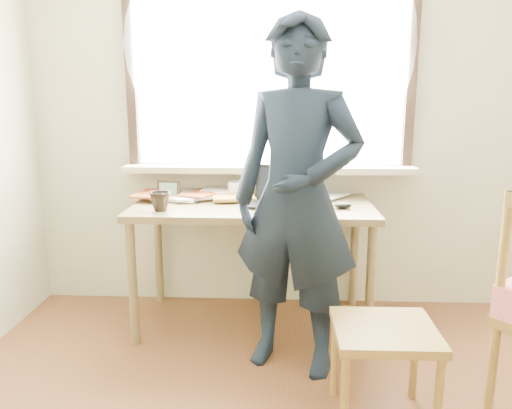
{
  "coord_description": "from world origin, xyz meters",
  "views": [
    {
      "loc": [
        -0.13,
        -1.26,
        1.38
      ],
      "look_at": [
        -0.24,
        0.95,
        0.9
      ],
      "focal_mm": 35.0,
      "sensor_mm": 36.0,
      "label": 1
    }
  ],
  "objects_px": {
    "laptop": "(278,197)",
    "person": "(297,199)",
    "mug_dark": "(160,201)",
    "work_chair": "(384,342)",
    "desk": "(253,217)",
    "mug_white": "(238,190)"
  },
  "relations": [
    {
      "from": "laptop",
      "to": "mug_dark",
      "type": "bearing_deg",
      "value": -165.75
    },
    {
      "from": "mug_dark",
      "to": "person",
      "type": "xyz_separation_m",
      "value": [
        0.75,
        -0.28,
        0.08
      ]
    },
    {
      "from": "desk",
      "to": "person",
      "type": "xyz_separation_m",
      "value": [
        0.24,
        -0.48,
        0.21
      ]
    },
    {
      "from": "desk",
      "to": "person",
      "type": "height_order",
      "value": "person"
    },
    {
      "from": "mug_white",
      "to": "work_chair",
      "type": "distance_m",
      "value": 1.4
    },
    {
      "from": "desk",
      "to": "person",
      "type": "relative_size",
      "value": 0.8
    },
    {
      "from": "work_chair",
      "to": "mug_white",
      "type": "bearing_deg",
      "value": 122.4
    },
    {
      "from": "desk",
      "to": "mug_white",
      "type": "xyz_separation_m",
      "value": [
        -0.1,
        0.19,
        0.13
      ]
    },
    {
      "from": "mug_dark",
      "to": "laptop",
      "type": "bearing_deg",
      "value": 14.25
    },
    {
      "from": "desk",
      "to": "work_chair",
      "type": "relative_size",
      "value": 3.25
    },
    {
      "from": "mug_white",
      "to": "mug_dark",
      "type": "relative_size",
      "value": 1.13
    },
    {
      "from": "mug_dark",
      "to": "work_chair",
      "type": "distance_m",
      "value": 1.4
    },
    {
      "from": "mug_dark",
      "to": "person",
      "type": "bearing_deg",
      "value": -20.16
    },
    {
      "from": "desk",
      "to": "mug_dark",
      "type": "xyz_separation_m",
      "value": [
        -0.51,
        -0.2,
        0.13
      ]
    },
    {
      "from": "laptop",
      "to": "mug_dark",
      "type": "relative_size",
      "value": 3.47
    },
    {
      "from": "work_chair",
      "to": "person",
      "type": "relative_size",
      "value": 0.25
    },
    {
      "from": "mug_white",
      "to": "desk",
      "type": "bearing_deg",
      "value": -61.41
    },
    {
      "from": "desk",
      "to": "mug_dark",
      "type": "bearing_deg",
      "value": -158.32
    },
    {
      "from": "mug_white",
      "to": "person",
      "type": "height_order",
      "value": "person"
    },
    {
      "from": "laptop",
      "to": "person",
      "type": "height_order",
      "value": "person"
    },
    {
      "from": "laptop",
      "to": "mug_dark",
      "type": "distance_m",
      "value": 0.68
    },
    {
      "from": "person",
      "to": "mug_dark",
      "type": "bearing_deg",
      "value": 178.84
    }
  ]
}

